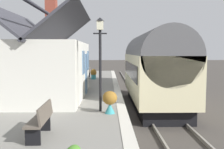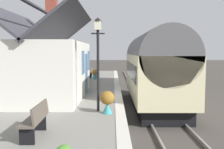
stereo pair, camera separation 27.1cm
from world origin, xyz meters
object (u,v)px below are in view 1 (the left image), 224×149
(bench_platform_end, at_px, (88,72))
(bench_by_lamp, at_px, (84,76))
(planter_under_sign, at_px, (110,101))
(lamp_post_platform, at_px, (100,46))
(station_building, at_px, (46,67))
(planter_bench_right, at_px, (94,74))
(train, at_px, (154,68))
(bench_mid_platform, at_px, (41,119))

(bench_platform_end, bearing_deg, bench_by_lamp, 179.67)
(planter_under_sign, distance_m, lamp_post_platform, 2.03)
(station_building, bearing_deg, lamp_post_platform, -138.61)
(bench_platform_end, xyz_separation_m, planter_under_sign, (-12.30, -1.72, -0.02))
(bench_platform_end, height_order, planter_bench_right, bench_platform_end)
(station_building, bearing_deg, planter_bench_right, -13.57)
(planter_bench_right, relative_size, lamp_post_platform, 0.24)
(planter_under_sign, height_order, planter_bench_right, planter_bench_right)
(train, distance_m, planter_bench_right, 6.98)
(planter_under_sign, bearing_deg, station_building, 41.69)
(train, height_order, bench_mid_platform, train)
(station_building, height_order, lamp_post_platform, station_building)
(station_building, bearing_deg, planter_under_sign, -138.31)
(bench_mid_platform, bearing_deg, lamp_post_platform, -26.59)
(lamp_post_platform, bearing_deg, planter_under_sign, -135.79)
(train, relative_size, planter_bench_right, 10.48)
(bench_platform_end, distance_m, lamp_post_platform, 12.18)
(bench_mid_platform, distance_m, bench_by_lamp, 11.51)
(bench_by_lamp, bearing_deg, station_building, 166.33)
(bench_by_lamp, bearing_deg, planter_bench_right, -13.32)
(bench_by_lamp, relative_size, planter_under_sign, 1.74)
(bench_by_lamp, height_order, lamp_post_platform, lamp_post_platform)
(planter_under_sign, bearing_deg, bench_platform_end, 7.96)
(bench_mid_platform, height_order, bench_by_lamp, same)
(bench_mid_platform, height_order, lamp_post_platform, lamp_post_platform)
(train, height_order, bench_by_lamp, train)
(train, bearing_deg, bench_mid_platform, 151.21)
(planter_under_sign, bearing_deg, bench_mid_platform, 144.61)
(train, xyz_separation_m, lamp_post_platform, (-5.01, 2.90, 1.18))
(bench_by_lamp, bearing_deg, planter_under_sign, -169.04)
(bench_platform_end, bearing_deg, lamp_post_platform, -173.45)
(bench_by_lamp, xyz_separation_m, planter_bench_right, (2.20, -0.52, -0.03))
(train, xyz_separation_m, planter_bench_right, (5.82, 3.77, -0.81))
(planter_bench_right, bearing_deg, planter_under_sign, -173.79)
(station_building, xyz_separation_m, bench_platform_end, (8.84, -1.36, -1.00))
(planter_bench_right, xyz_separation_m, lamp_post_platform, (-10.83, -0.87, 1.98))
(bench_by_lamp, relative_size, lamp_post_platform, 0.41)
(planter_bench_right, bearing_deg, bench_by_lamp, 166.68)
(bench_mid_platform, bearing_deg, station_building, 12.16)
(bench_mid_platform, distance_m, planter_under_sign, 3.10)
(train, xyz_separation_m, bench_by_lamp, (3.62, 4.29, -0.78))
(bench_mid_platform, height_order, planter_under_sign, bench_mid_platform)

